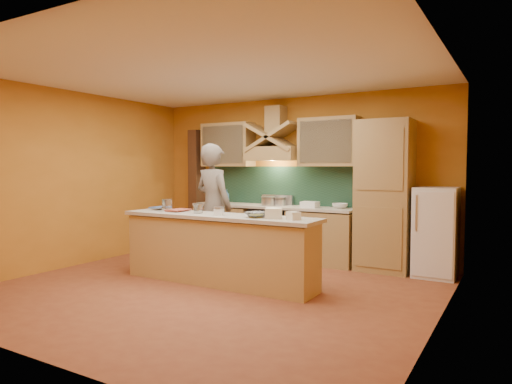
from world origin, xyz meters
The scene contains 36 objects.
floor centered at (0.00, 0.00, 0.00)m, with size 5.50×5.00×0.01m, color brown.
ceiling centered at (0.00, 0.00, 2.80)m, with size 5.50×5.00×0.01m, color white.
wall_back centered at (0.00, 2.50, 1.40)m, with size 5.50×0.02×2.80m, color #C17825.
wall_front centered at (0.00, -2.50, 1.40)m, with size 5.50×0.02×2.80m, color #C17825.
wall_left centered at (-2.75, 0.00, 1.40)m, with size 0.02×5.00×2.80m, color #C17825.
wall_right centered at (2.75, 0.00, 1.40)m, with size 0.02×5.00×2.80m, color #C17825.
base_cabinet_left centered at (-1.25, 2.20, 0.43)m, with size 1.10×0.60×0.86m, color #A9854D.
base_cabinet_right centered at (0.65, 2.20, 0.43)m, with size 1.10×0.60×0.86m, color #A9854D.
counter_top centered at (-0.30, 2.20, 0.90)m, with size 3.00×0.62×0.04m, color beige.
stove centered at (-0.30, 2.20, 0.45)m, with size 0.60×0.58×0.90m, color black.
backsplash centered at (-0.30, 2.48, 1.25)m, with size 3.00×0.03×0.70m, color #173225.
range_hood centered at (-0.30, 2.25, 1.82)m, with size 0.92×0.50×0.24m, color #A9854D.
hood_chimney centered at (-0.30, 2.35, 2.40)m, with size 0.30×0.30×0.50m, color #A9854D.
upper_cabinet_left centered at (-1.30, 2.33, 2.00)m, with size 1.00×0.35×0.80m, color #A9854D.
upper_cabinet_right centered at (0.70, 2.33, 2.00)m, with size 1.00×0.35×0.80m, color #A9854D.
pantry_column centered at (1.65, 2.20, 1.15)m, with size 0.80×0.60×2.30m, color #A9854D.
fridge centered at (2.40, 2.20, 0.65)m, with size 0.58×0.60×1.30m, color white.
trim_column_left centered at (-2.05, 2.35, 1.15)m, with size 0.20×0.30×2.30m, color #472816.
island_body centered at (-0.10, 0.30, 0.44)m, with size 2.80×0.55×0.88m, color tan.
island_top centered at (-0.10, 0.30, 0.92)m, with size 2.90×0.62×0.05m, color beige.
person centered at (-0.65, 0.95, 0.97)m, with size 0.71×0.47×1.95m, color #70665B.
pot_large centered at (-0.36, 2.17, 0.98)m, with size 0.24×0.24×0.15m, color #ADAEB3.
pot_small centered at (-0.18, 2.28, 0.97)m, with size 0.20×0.20×0.13m, color #B7B6BE.
soap_bottle_a centered at (-1.42, 2.06, 1.01)m, with size 0.08×0.08×0.18m, color silver.
soap_bottle_b centered at (-1.25, 2.20, 1.05)m, with size 0.10×0.10×0.25m, color #33658D.
bowl_back centered at (0.91, 2.30, 0.96)m, with size 0.25×0.25×0.08m, color silver.
dish_rack centered at (0.43, 2.19, 0.97)m, with size 0.27×0.21×0.10m, color white.
book_lower centered at (-0.98, 0.37, 0.96)m, with size 0.25×0.33×0.03m, color #B55340.
book_upper centered at (-1.38, 0.44, 0.98)m, with size 0.20×0.28×0.02m, color #3E588A.
jar_large centered at (-1.03, 0.32, 1.03)m, with size 0.15×0.15×0.17m, color silver.
jar_small centered at (-0.45, 0.31, 1.01)m, with size 0.13×0.13×0.13m, color silver.
kitchen_scale centered at (-0.03, 0.21, 0.99)m, with size 0.11×0.11×0.09m, color white.
mixing_bowl centered at (0.53, 0.25, 0.98)m, with size 0.29×0.29×0.07m, color silver.
cloth centered at (0.62, 0.34, 0.95)m, with size 0.24×0.18×0.02m, color beige.
grocery_bag_a centered at (0.78, 0.25, 1.01)m, with size 0.20×0.16×0.13m, color beige.
grocery_bag_b centered at (1.05, 0.26, 0.99)m, with size 0.16×0.12×0.10m, color beige.
Camera 1 is at (3.46, -4.77, 1.60)m, focal length 32.00 mm.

